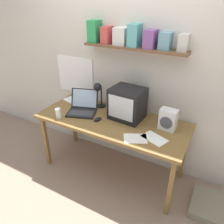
{
  "coord_description": "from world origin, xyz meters",
  "views": [
    {
      "loc": [
        1.03,
        -1.89,
        2.03
      ],
      "look_at": [
        0.0,
        0.0,
        0.86
      ],
      "focal_mm": 35.0,
      "sensor_mm": 36.0,
      "label": 1
    }
  ],
  "objects_px": {
    "crt_monitor": "(127,104)",
    "floor_cushion": "(213,207)",
    "laptop": "(83,106)",
    "juice_glass": "(58,114)",
    "open_notebook": "(135,138)",
    "corner_desk": "(112,124)",
    "space_heater": "(168,120)",
    "desk_lamp": "(98,91)",
    "printed_handout": "(74,100)",
    "computer_mouse": "(97,119)",
    "loose_paper_near_monitor": "(154,138)"
  },
  "relations": [
    {
      "from": "crt_monitor",
      "to": "floor_cushion",
      "type": "relative_size",
      "value": 0.87
    },
    {
      "from": "laptop",
      "to": "juice_glass",
      "type": "bearing_deg",
      "value": -136.64
    },
    {
      "from": "open_notebook",
      "to": "floor_cushion",
      "type": "distance_m",
      "value": 1.13
    },
    {
      "from": "corner_desk",
      "to": "space_heater",
      "type": "bearing_deg",
      "value": 10.2
    },
    {
      "from": "juice_glass",
      "to": "laptop",
      "type": "bearing_deg",
      "value": 61.99
    },
    {
      "from": "juice_glass",
      "to": "crt_monitor",
      "type": "bearing_deg",
      "value": 29.2
    },
    {
      "from": "laptop",
      "to": "desk_lamp",
      "type": "bearing_deg",
      "value": 35.96
    },
    {
      "from": "printed_handout",
      "to": "desk_lamp",
      "type": "bearing_deg",
      "value": -3.02
    },
    {
      "from": "desk_lamp",
      "to": "juice_glass",
      "type": "xyz_separation_m",
      "value": [
        -0.27,
        -0.45,
        -0.18
      ]
    },
    {
      "from": "crt_monitor",
      "to": "space_heater",
      "type": "distance_m",
      "value": 0.48
    },
    {
      "from": "corner_desk",
      "to": "desk_lamp",
      "type": "xyz_separation_m",
      "value": [
        -0.29,
        0.19,
        0.3
      ]
    },
    {
      "from": "corner_desk",
      "to": "laptop",
      "type": "distance_m",
      "value": 0.43
    },
    {
      "from": "laptop",
      "to": "computer_mouse",
      "type": "xyz_separation_m",
      "value": [
        0.27,
        -0.11,
        -0.05
      ]
    },
    {
      "from": "computer_mouse",
      "to": "loose_paper_near_monitor",
      "type": "height_order",
      "value": "computer_mouse"
    },
    {
      "from": "desk_lamp",
      "to": "open_notebook",
      "type": "relative_size",
      "value": 1.17
    },
    {
      "from": "juice_glass",
      "to": "space_heater",
      "type": "distance_m",
      "value": 1.22
    },
    {
      "from": "corner_desk",
      "to": "crt_monitor",
      "type": "height_order",
      "value": "crt_monitor"
    },
    {
      "from": "desk_lamp",
      "to": "corner_desk",
      "type": "bearing_deg",
      "value": -19.09
    },
    {
      "from": "corner_desk",
      "to": "juice_glass",
      "type": "distance_m",
      "value": 0.63
    },
    {
      "from": "crt_monitor",
      "to": "floor_cushion",
      "type": "distance_m",
      "value": 1.43
    },
    {
      "from": "space_heater",
      "to": "loose_paper_near_monitor",
      "type": "height_order",
      "value": "space_heater"
    },
    {
      "from": "computer_mouse",
      "to": "floor_cushion",
      "type": "relative_size",
      "value": 0.27
    },
    {
      "from": "desk_lamp",
      "to": "space_heater",
      "type": "xyz_separation_m",
      "value": [
        0.9,
        -0.08,
        -0.12
      ]
    },
    {
      "from": "crt_monitor",
      "to": "loose_paper_near_monitor",
      "type": "xyz_separation_m",
      "value": [
        0.42,
        -0.25,
        -0.18
      ]
    },
    {
      "from": "juice_glass",
      "to": "open_notebook",
      "type": "bearing_deg",
      "value": 2.77
    },
    {
      "from": "crt_monitor",
      "to": "juice_glass",
      "type": "relative_size",
      "value": 3.15
    },
    {
      "from": "loose_paper_near_monitor",
      "to": "crt_monitor",
      "type": "bearing_deg",
      "value": 149.4
    },
    {
      "from": "computer_mouse",
      "to": "space_heater",
      "type": "bearing_deg",
      "value": 15.18
    },
    {
      "from": "laptop",
      "to": "floor_cushion",
      "type": "xyz_separation_m",
      "value": [
        1.64,
        -0.04,
        -0.78
      ]
    },
    {
      "from": "floor_cushion",
      "to": "computer_mouse",
      "type": "bearing_deg",
      "value": -176.99
    },
    {
      "from": "space_heater",
      "to": "computer_mouse",
      "type": "bearing_deg",
      "value": -160.66
    },
    {
      "from": "laptop",
      "to": "space_heater",
      "type": "xyz_separation_m",
      "value": [
        1.02,
        0.09,
        0.05
      ]
    },
    {
      "from": "corner_desk",
      "to": "floor_cushion",
      "type": "xyz_separation_m",
      "value": [
        1.23,
        -0.02,
        -0.65
      ]
    },
    {
      "from": "corner_desk",
      "to": "computer_mouse",
      "type": "relative_size",
      "value": 14.74
    },
    {
      "from": "crt_monitor",
      "to": "desk_lamp",
      "type": "distance_m",
      "value": 0.43
    },
    {
      "from": "space_heater",
      "to": "open_notebook",
      "type": "height_order",
      "value": "space_heater"
    },
    {
      "from": "crt_monitor",
      "to": "desk_lamp",
      "type": "xyz_separation_m",
      "value": [
        -0.42,
        0.06,
        0.05
      ]
    },
    {
      "from": "corner_desk",
      "to": "crt_monitor",
      "type": "xyz_separation_m",
      "value": [
        0.13,
        0.12,
        0.24
      ]
    },
    {
      "from": "space_heater",
      "to": "computer_mouse",
      "type": "relative_size",
      "value": 1.97
    },
    {
      "from": "laptop",
      "to": "juice_glass",
      "type": "distance_m",
      "value": 0.31
    },
    {
      "from": "laptop",
      "to": "desk_lamp",
      "type": "distance_m",
      "value": 0.27
    },
    {
      "from": "open_notebook",
      "to": "floor_cushion",
      "type": "xyz_separation_m",
      "value": [
        0.85,
        0.19,
        -0.72
      ]
    },
    {
      "from": "laptop",
      "to": "open_notebook",
      "type": "distance_m",
      "value": 0.83
    },
    {
      "from": "loose_paper_near_monitor",
      "to": "space_heater",
      "type": "bearing_deg",
      "value": 75.89
    },
    {
      "from": "laptop",
      "to": "printed_handout",
      "type": "height_order",
      "value": "laptop"
    },
    {
      "from": "laptop",
      "to": "loose_paper_near_monitor",
      "type": "xyz_separation_m",
      "value": [
        0.96,
        -0.14,
        -0.06
      ]
    },
    {
      "from": "corner_desk",
      "to": "loose_paper_near_monitor",
      "type": "xyz_separation_m",
      "value": [
        0.55,
        -0.12,
        0.06
      ]
    },
    {
      "from": "crt_monitor",
      "to": "open_notebook",
      "type": "bearing_deg",
      "value": -49.38
    },
    {
      "from": "juice_glass",
      "to": "computer_mouse",
      "type": "height_order",
      "value": "juice_glass"
    },
    {
      "from": "open_notebook",
      "to": "printed_handout",
      "type": "xyz_separation_m",
      "value": [
        -1.08,
        0.42,
        0.0
      ]
    }
  ]
}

